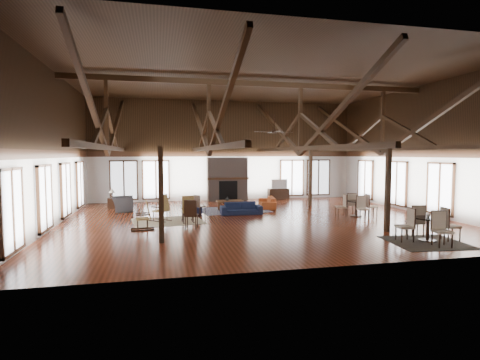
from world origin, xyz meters
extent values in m
plane|color=maroon|center=(0.00, 0.00, 0.00)|extent=(16.00, 16.00, 0.00)
cube|color=black|center=(0.00, 0.00, 6.00)|extent=(16.00, 14.00, 0.02)
cube|color=silver|center=(0.00, 7.00, 3.00)|extent=(16.00, 0.02, 6.00)
cube|color=silver|center=(0.00, -7.00, 3.00)|extent=(16.00, 0.02, 6.00)
cube|color=silver|center=(-8.00, 0.00, 3.00)|extent=(0.02, 14.00, 6.00)
cube|color=silver|center=(8.00, 0.00, 3.00)|extent=(0.02, 14.00, 6.00)
cube|color=#321B0D|center=(0.00, 0.00, 5.75)|extent=(15.60, 0.18, 0.22)
cube|color=#321B0D|center=(-6.00, 0.00, 3.05)|extent=(0.16, 13.70, 0.18)
cube|color=#321B0D|center=(-6.00, 0.00, 4.40)|extent=(0.14, 0.14, 2.70)
cube|color=#321B0D|center=(-6.00, 3.50, 4.28)|extent=(0.15, 7.07, 3.12)
cube|color=#321B0D|center=(-6.00, -3.50, 4.28)|extent=(0.15, 7.07, 3.12)
cube|color=#321B0D|center=(-2.00, 0.00, 3.05)|extent=(0.16, 13.70, 0.18)
cube|color=#321B0D|center=(-2.00, 0.00, 4.40)|extent=(0.14, 0.14, 2.70)
cube|color=#321B0D|center=(-2.00, 3.50, 4.28)|extent=(0.15, 7.07, 3.12)
cube|color=#321B0D|center=(-2.00, -3.50, 4.28)|extent=(0.15, 7.07, 3.12)
cube|color=#321B0D|center=(2.00, 0.00, 3.05)|extent=(0.16, 13.70, 0.18)
cube|color=#321B0D|center=(2.00, 0.00, 4.40)|extent=(0.14, 0.14, 2.70)
cube|color=#321B0D|center=(2.00, 3.50, 4.28)|extent=(0.15, 7.07, 3.12)
cube|color=#321B0D|center=(2.00, -3.50, 4.28)|extent=(0.15, 7.07, 3.12)
cube|color=#321B0D|center=(6.00, 0.00, 3.05)|extent=(0.16, 13.70, 0.18)
cube|color=#321B0D|center=(6.00, 0.00, 4.40)|extent=(0.14, 0.14, 2.70)
cube|color=#321B0D|center=(6.00, 3.50, 4.28)|extent=(0.15, 7.07, 3.12)
cube|color=#321B0D|center=(6.00, -3.50, 4.28)|extent=(0.15, 7.07, 3.12)
cube|color=#321B0D|center=(-4.00, -3.50, 1.52)|extent=(0.16, 0.16, 3.05)
cube|color=#321B0D|center=(4.00, -3.50, 1.52)|extent=(0.16, 0.16, 3.05)
cube|color=#321B0D|center=(-4.00, 3.50, 1.52)|extent=(0.16, 0.16, 3.05)
cube|color=#321B0D|center=(4.00, 3.50, 1.52)|extent=(0.16, 0.16, 3.05)
cube|color=#6C5B52|center=(0.00, 6.68, 1.30)|extent=(2.40, 0.62, 2.60)
cube|color=black|center=(0.00, 6.36, 0.65)|extent=(1.10, 0.06, 1.10)
cube|color=#311B0E|center=(0.00, 6.40, 1.35)|extent=(2.50, 0.20, 0.12)
cylinder|color=black|center=(0.50, -1.00, 4.05)|extent=(0.04, 0.04, 0.70)
cylinder|color=black|center=(0.50, -1.00, 3.70)|extent=(0.20, 0.20, 0.10)
cube|color=black|center=(0.95, -1.00, 3.70)|extent=(0.70, 0.12, 0.02)
cube|color=black|center=(0.50, -0.55, 3.70)|extent=(0.12, 0.70, 0.02)
cube|color=black|center=(0.05, -1.00, 3.70)|extent=(0.70, 0.12, 0.02)
cube|color=black|center=(0.50, -1.45, 3.70)|extent=(0.12, 0.70, 0.02)
imported|color=#151E3C|center=(-0.31, 1.43, 0.28)|extent=(1.93, 0.79, 0.56)
imported|color=#151A3C|center=(-2.51, 2.76, 0.30)|extent=(2.04, 0.82, 0.59)
imported|color=#BE5524|center=(1.50, 3.30, 0.28)|extent=(1.99, 1.06, 0.55)
cube|color=brown|center=(-0.60, 2.74, 0.47)|extent=(1.32, 0.69, 0.06)
cube|color=brown|center=(-1.15, 2.53, 0.22)|extent=(0.06, 0.06, 0.44)
cube|color=brown|center=(-1.15, 2.95, 0.22)|extent=(0.06, 0.06, 0.44)
cube|color=brown|center=(-0.06, 2.53, 0.22)|extent=(0.06, 0.06, 0.44)
cube|color=brown|center=(-0.06, 2.95, 0.22)|extent=(0.06, 0.06, 0.44)
imported|color=#B2B2B2|center=(-0.73, 2.71, 0.60)|extent=(0.25, 0.25, 0.20)
imported|color=#323134|center=(-5.79, 3.56, 0.36)|extent=(1.18, 1.05, 0.71)
cube|color=black|center=(-6.39, 4.53, 0.28)|extent=(0.42, 0.42, 0.56)
cylinder|color=black|center=(-6.39, 4.53, 0.73)|extent=(0.08, 0.08, 0.34)
cone|color=white|center=(-6.39, 4.53, 0.95)|extent=(0.30, 0.30, 0.24)
cube|color=olive|center=(-4.01, 0.42, 0.43)|extent=(0.69, 0.69, 0.05)
cube|color=olive|center=(-3.84, 0.27, 0.78)|extent=(0.47, 0.50, 0.72)
cube|color=black|center=(-4.15, 0.27, 0.03)|extent=(0.70, 0.62, 0.05)
cube|color=black|center=(-3.88, 0.58, 0.03)|extent=(0.70, 0.62, 0.05)
cube|color=olive|center=(-2.91, -0.03, 0.43)|extent=(0.50, 0.48, 0.05)
cube|color=olive|center=(-2.90, -0.25, 0.76)|extent=(0.49, 0.20, 0.70)
cube|color=black|center=(-3.11, -0.04, 0.03)|extent=(0.08, 0.87, 0.05)
cube|color=black|center=(-2.70, -0.02, 0.03)|extent=(0.08, 0.87, 0.05)
cube|color=olive|center=(-4.67, -1.27, 0.41)|extent=(0.49, 0.51, 0.05)
cube|color=olive|center=(-4.46, -1.25, 0.74)|extent=(0.22, 0.49, 0.68)
cube|color=black|center=(-4.65, -1.46, 0.02)|extent=(0.84, 0.12, 0.05)
cube|color=black|center=(-4.69, -1.07, 0.02)|extent=(0.84, 0.12, 0.05)
cube|color=black|center=(-2.24, 1.41, 0.43)|extent=(0.57, 0.57, 0.05)
cube|color=black|center=(-2.39, 1.31, 0.69)|extent=(0.27, 0.35, 0.53)
cylinder|color=black|center=(-2.24, 1.41, 0.22)|extent=(0.03, 0.03, 0.43)
cube|color=black|center=(-2.87, -1.44, 0.50)|extent=(0.57, 0.57, 0.06)
cube|color=black|center=(-2.93, -1.64, 0.80)|extent=(0.46, 0.16, 0.61)
cylinder|color=black|center=(-2.87, -1.44, 0.25)|extent=(0.04, 0.04, 0.50)
cylinder|color=black|center=(4.40, -5.10, 0.75)|extent=(0.88, 0.88, 0.04)
cylinder|color=black|center=(4.40, -5.10, 0.38)|extent=(0.10, 0.10, 0.73)
cylinder|color=black|center=(4.40, -5.10, 0.02)|extent=(0.53, 0.53, 0.04)
cylinder|color=black|center=(4.62, -0.26, 0.69)|extent=(0.81, 0.81, 0.04)
cylinder|color=black|center=(4.62, -0.26, 0.35)|extent=(0.10, 0.10, 0.67)
cylinder|color=black|center=(4.62, -0.26, 0.02)|extent=(0.49, 0.49, 0.04)
imported|color=#B2B2B2|center=(4.43, -5.07, 0.82)|extent=(0.17, 0.17, 0.10)
imported|color=#B2B2B2|center=(4.67, -0.33, 0.76)|extent=(0.16, 0.16, 0.10)
cube|color=black|center=(3.27, 6.75, 0.32)|extent=(1.29, 0.48, 0.65)
imported|color=#B2B2B2|center=(3.28, 6.75, 0.94)|extent=(1.03, 0.20, 0.59)
cube|color=#C4B188|center=(-3.70, 0.31, 0.01)|extent=(3.11, 2.60, 0.01)
cube|color=#1A1A4A|center=(-0.42, 2.77, 0.01)|extent=(3.58, 2.87, 0.01)
cube|color=black|center=(4.21, -5.30, 0.01)|extent=(2.48, 2.30, 0.01)
camera|label=1|loc=(-4.09, -15.44, 2.81)|focal=28.00mm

